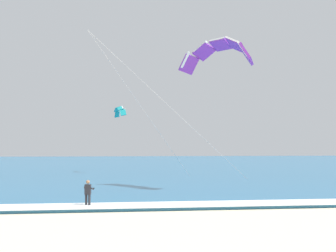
{
  "coord_description": "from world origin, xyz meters",
  "views": [
    {
      "loc": [
        -0.79,
        -9.8,
        3.68
      ],
      "look_at": [
        2.64,
        17.89,
        5.02
      ],
      "focal_mm": 44.64,
      "sensor_mm": 36.0,
      "label": 1
    }
  ],
  "objects_px": {
    "kitesurfer": "(88,193)",
    "surfboard": "(88,209)",
    "kite_primary": "(218,52)",
    "kite_distant": "(119,110)"
  },
  "relations": [
    {
      "from": "kitesurfer",
      "to": "surfboard",
      "type": "bearing_deg",
      "value": -109.45
    },
    {
      "from": "kitesurfer",
      "to": "kite_primary",
      "type": "xyz_separation_m",
      "value": [
        9.8,
        7.97,
        10.41
      ]
    },
    {
      "from": "kitesurfer",
      "to": "kite_primary",
      "type": "bearing_deg",
      "value": 39.11
    },
    {
      "from": "kitesurfer",
      "to": "kite_distant",
      "type": "distance_m",
      "value": 30.82
    },
    {
      "from": "kite_primary",
      "to": "kitesurfer",
      "type": "bearing_deg",
      "value": -140.89
    },
    {
      "from": "surfboard",
      "to": "kite_primary",
      "type": "bearing_deg",
      "value": 39.16
    },
    {
      "from": "kite_primary",
      "to": "kite_distant",
      "type": "height_order",
      "value": "kite_primary"
    },
    {
      "from": "surfboard",
      "to": "kite_distant",
      "type": "relative_size",
      "value": 0.37
    },
    {
      "from": "kite_primary",
      "to": "kite_distant",
      "type": "relative_size",
      "value": 3.11
    },
    {
      "from": "surfboard",
      "to": "kite_primary",
      "type": "height_order",
      "value": "kite_primary"
    }
  ]
}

